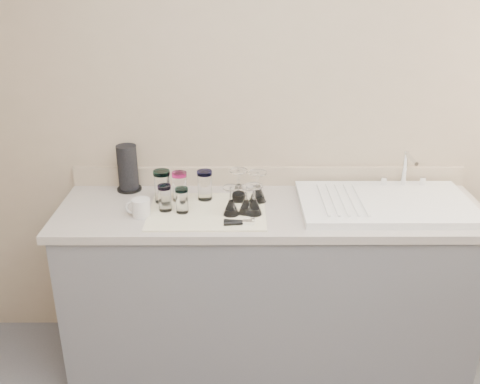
{
  "coord_description": "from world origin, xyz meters",
  "views": [
    {
      "loc": [
        -0.16,
        -1.15,
        1.98
      ],
      "look_at": [
        -0.15,
        1.15,
        1.0
      ],
      "focal_mm": 40.0,
      "sensor_mm": 36.0,
      "label": 1
    }
  ],
  "objects_px": {
    "tumbler_blue": "(182,200)",
    "goblet_extra": "(246,204)",
    "tumbler_magenta": "(165,198)",
    "goblet_back_right": "(258,191)",
    "goblet_front_right": "(254,204)",
    "tumbler_cyan": "(180,186)",
    "goblet_back_left": "(239,190)",
    "white_mug": "(141,208)",
    "goblet_front_left": "(231,205)",
    "can_opener": "(239,222)",
    "paper_towel_roll": "(128,169)",
    "tumbler_purple": "(205,185)",
    "sink_unit": "(385,203)",
    "tumbler_teal": "(162,186)"
  },
  "relations": [
    {
      "from": "goblet_front_left",
      "to": "white_mug",
      "type": "distance_m",
      "value": 0.42
    },
    {
      "from": "tumbler_teal",
      "to": "goblet_back_right",
      "type": "bearing_deg",
      "value": 0.58
    },
    {
      "from": "tumbler_blue",
      "to": "goblet_front_right",
      "type": "bearing_deg",
      "value": -3.3
    },
    {
      "from": "tumbler_purple",
      "to": "can_opener",
      "type": "xyz_separation_m",
      "value": [
        0.17,
        -0.28,
        -0.07
      ]
    },
    {
      "from": "tumbler_purple",
      "to": "can_opener",
      "type": "distance_m",
      "value": 0.34
    },
    {
      "from": "white_mug",
      "to": "goblet_back_right",
      "type": "bearing_deg",
      "value": 16.08
    },
    {
      "from": "tumbler_cyan",
      "to": "goblet_back_right",
      "type": "height_order",
      "value": "goblet_back_right"
    },
    {
      "from": "tumbler_cyan",
      "to": "goblet_front_right",
      "type": "xyz_separation_m",
      "value": [
        0.36,
        -0.16,
        -0.03
      ]
    },
    {
      "from": "paper_towel_roll",
      "to": "sink_unit",
      "type": "bearing_deg",
      "value": -9.56
    },
    {
      "from": "goblet_front_right",
      "to": "goblet_extra",
      "type": "relative_size",
      "value": 1.09
    },
    {
      "from": "tumbler_teal",
      "to": "goblet_back_left",
      "type": "bearing_deg",
      "value": 3.05
    },
    {
      "from": "tumbler_purple",
      "to": "goblet_extra",
      "type": "xyz_separation_m",
      "value": [
        0.2,
        -0.16,
        -0.03
      ]
    },
    {
      "from": "goblet_back_left",
      "to": "paper_towel_roll",
      "type": "bearing_deg",
      "value": 165.32
    },
    {
      "from": "tumbler_blue",
      "to": "white_mug",
      "type": "distance_m",
      "value": 0.19
    },
    {
      "from": "goblet_front_left",
      "to": "can_opener",
      "type": "bearing_deg",
      "value": -69.73
    },
    {
      "from": "tumbler_blue",
      "to": "tumbler_cyan",
      "type": "bearing_deg",
      "value": 99.86
    },
    {
      "from": "goblet_back_right",
      "to": "paper_towel_roll",
      "type": "bearing_deg",
      "value": 166.08
    },
    {
      "from": "tumbler_purple",
      "to": "tumbler_magenta",
      "type": "height_order",
      "value": "tumbler_purple"
    },
    {
      "from": "goblet_front_right",
      "to": "paper_towel_roll",
      "type": "height_order",
      "value": "paper_towel_roll"
    },
    {
      "from": "goblet_back_left",
      "to": "paper_towel_roll",
      "type": "xyz_separation_m",
      "value": [
        -0.57,
        0.15,
        0.06
      ]
    },
    {
      "from": "goblet_front_right",
      "to": "white_mug",
      "type": "bearing_deg",
      "value": -178.91
    },
    {
      "from": "tumbler_cyan",
      "to": "goblet_back_left",
      "type": "bearing_deg",
      "value": 1.12
    },
    {
      "from": "tumbler_magenta",
      "to": "goblet_back_right",
      "type": "bearing_deg",
      "value": 13.59
    },
    {
      "from": "tumbler_cyan",
      "to": "goblet_extra",
      "type": "xyz_separation_m",
      "value": [
        0.32,
        -0.15,
        -0.03
      ]
    },
    {
      "from": "tumbler_blue",
      "to": "paper_towel_roll",
      "type": "bearing_deg",
      "value": 136.15
    },
    {
      "from": "goblet_back_left",
      "to": "goblet_front_right",
      "type": "relative_size",
      "value": 1.09
    },
    {
      "from": "sink_unit",
      "to": "goblet_back_left",
      "type": "bearing_deg",
      "value": 174.66
    },
    {
      "from": "tumbler_blue",
      "to": "white_mug",
      "type": "bearing_deg",
      "value": -171.2
    },
    {
      "from": "tumbler_cyan",
      "to": "goblet_back_right",
      "type": "bearing_deg",
      "value": -1.41
    },
    {
      "from": "goblet_front_left",
      "to": "white_mug",
      "type": "bearing_deg",
      "value": -179.44
    },
    {
      "from": "can_opener",
      "to": "paper_towel_roll",
      "type": "distance_m",
      "value": 0.72
    },
    {
      "from": "tumbler_magenta",
      "to": "goblet_front_right",
      "type": "height_order",
      "value": "goblet_front_right"
    },
    {
      "from": "tumbler_cyan",
      "to": "goblet_front_left",
      "type": "relative_size",
      "value": 1.06
    },
    {
      "from": "goblet_back_right",
      "to": "tumbler_magenta",
      "type": "bearing_deg",
      "value": -166.41
    },
    {
      "from": "tumbler_magenta",
      "to": "paper_towel_roll",
      "type": "bearing_deg",
      "value": 129.43
    },
    {
      "from": "tumbler_blue",
      "to": "goblet_extra",
      "type": "bearing_deg",
      "value": -1.98
    },
    {
      "from": "tumbler_magenta",
      "to": "paper_towel_roll",
      "type": "relative_size",
      "value": 0.53
    },
    {
      "from": "sink_unit",
      "to": "goblet_back_left",
      "type": "xyz_separation_m",
      "value": [
        -0.71,
        0.07,
        0.04
      ]
    },
    {
      "from": "tumbler_blue",
      "to": "white_mug",
      "type": "height_order",
      "value": "tumbler_blue"
    },
    {
      "from": "tumbler_cyan",
      "to": "tumbler_blue",
      "type": "xyz_separation_m",
      "value": [
        0.02,
        -0.14,
        -0.01
      ]
    },
    {
      "from": "tumbler_cyan",
      "to": "white_mug",
      "type": "relative_size",
      "value": 1.2
    },
    {
      "from": "goblet_front_left",
      "to": "goblet_extra",
      "type": "height_order",
      "value": "goblet_front_left"
    },
    {
      "from": "tumbler_blue",
      "to": "goblet_back_right",
      "type": "distance_m",
      "value": 0.38
    },
    {
      "from": "goblet_front_right",
      "to": "goblet_back_left",
      "type": "bearing_deg",
      "value": 113.49
    },
    {
      "from": "goblet_extra",
      "to": "white_mug",
      "type": "distance_m",
      "value": 0.49
    },
    {
      "from": "tumbler_magenta",
      "to": "goblet_back_left",
      "type": "relative_size",
      "value": 0.81
    },
    {
      "from": "sink_unit",
      "to": "goblet_front_left",
      "type": "xyz_separation_m",
      "value": [
        -0.75,
        -0.1,
        0.04
      ]
    },
    {
      "from": "sink_unit",
      "to": "tumbler_teal",
      "type": "height_order",
      "value": "sink_unit"
    },
    {
      "from": "goblet_back_left",
      "to": "goblet_front_left",
      "type": "relative_size",
      "value": 1.14
    },
    {
      "from": "tumbler_magenta",
      "to": "goblet_front_left",
      "type": "height_order",
      "value": "goblet_front_left"
    }
  ]
}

